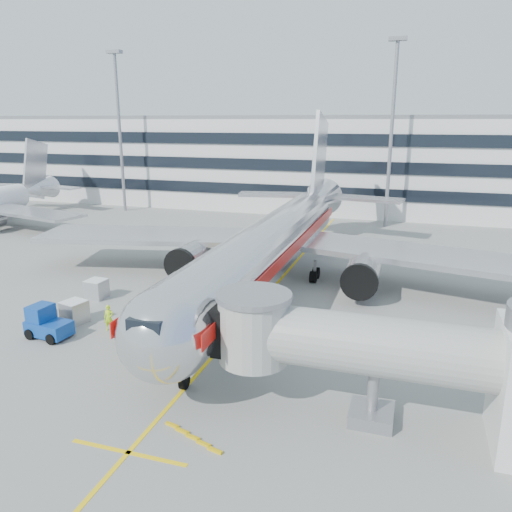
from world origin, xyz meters
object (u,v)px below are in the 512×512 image
(cargo_container_left, at_px, (75,312))
(ramp_worker, at_px, (109,318))
(main_jet, at_px, (277,240))
(baggage_tug, at_px, (47,323))
(cargo_container_front, at_px, (43,319))
(belt_loader, at_px, (167,318))
(cargo_container_right, at_px, (97,289))

(cargo_container_left, distance_m, ramp_worker, 3.38)
(main_jet, bearing_deg, ramp_worker, -122.41)
(cargo_container_left, bearing_deg, main_jet, 47.78)
(main_jet, bearing_deg, cargo_container_left, -132.22)
(baggage_tug, distance_m, cargo_container_left, 2.82)
(main_jet, relative_size, cargo_container_front, 25.21)
(cargo_container_front, bearing_deg, belt_loader, 20.25)
(main_jet, relative_size, ramp_worker, 26.41)
(main_jet, xyz_separation_m, cargo_container_right, (-13.75, -8.30, -3.40))
(cargo_container_left, bearing_deg, baggage_tug, -94.14)
(main_jet, relative_size, cargo_container_left, 26.35)
(cargo_container_left, distance_m, cargo_container_front, 2.25)
(cargo_container_right, bearing_deg, cargo_container_front, -87.96)
(belt_loader, distance_m, cargo_container_front, 8.99)
(cargo_container_left, distance_m, cargo_container_right, 5.34)
(cargo_container_front, height_order, ramp_worker, ramp_worker)
(belt_loader, bearing_deg, baggage_tug, -150.57)
(belt_loader, height_order, cargo_container_right, belt_loader)
(belt_loader, bearing_deg, main_jet, 67.27)
(main_jet, xyz_separation_m, ramp_worker, (-8.81, -13.89, -3.27))
(cargo_container_right, height_order, ramp_worker, ramp_worker)
(cargo_container_left, height_order, cargo_container_front, cargo_container_left)
(baggage_tug, height_order, ramp_worker, baggage_tug)
(baggage_tug, relative_size, cargo_container_left, 1.69)
(baggage_tug, bearing_deg, main_jet, 52.67)
(baggage_tug, bearing_deg, ramp_worker, 33.18)
(baggage_tug, height_order, cargo_container_right, baggage_tug)
(belt_loader, xyz_separation_m, cargo_container_right, (-8.68, 3.79, 0.15))
(main_jet, height_order, ramp_worker, main_jet)
(belt_loader, distance_m, baggage_tug, 8.38)
(belt_loader, distance_m, cargo_container_left, 7.21)
(cargo_container_left, xyz_separation_m, cargo_container_right, (-1.59, 5.10, -0.02))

